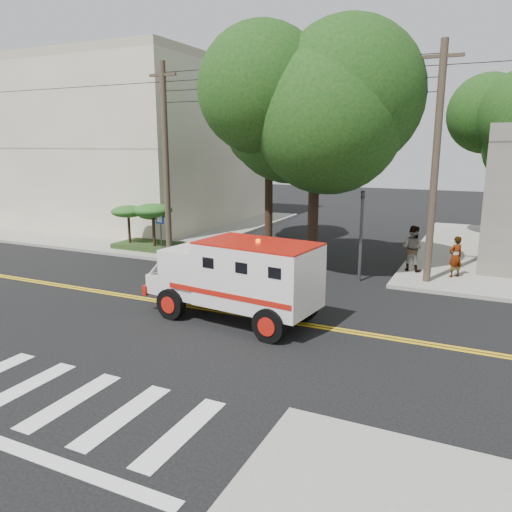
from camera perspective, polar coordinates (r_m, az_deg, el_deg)
The scene contains 14 objects.
ground at distance 16.78m, azimuth -5.87°, elevation -6.00°, with size 100.00×100.00×0.00m, color black.
sidewalk_nw at distance 35.16m, azimuth -13.41°, elevation 3.67°, with size 17.00×17.00×0.15m, color gray.
building_left at distance 37.19m, azimuth -14.82°, elevation 11.93°, with size 16.00×14.00×10.00m, color #BAB299.
utility_pole_left at distance 24.02m, azimuth -10.25°, elevation 10.43°, with size 0.28×0.28×9.00m, color #382D23.
utility_pole_right at distance 19.89m, azimuth 19.79°, elevation 9.48°, with size 0.28×0.28×9.00m, color #382D23.
tree_main at distance 20.86m, azimuth 7.81°, elevation 17.63°, with size 6.08×5.70×9.85m.
tree_left at distance 27.63m, azimuth 1.94°, elevation 13.43°, with size 4.48×4.20×7.70m.
tree_right at distance 29.35m, azimuth 27.08°, elevation 12.76°, with size 4.80×4.50×8.20m.
traffic_signal at distance 19.94m, azimuth 11.96°, elevation 3.37°, with size 0.15×0.18×3.60m.
accessibility_sign at distance 24.82m, azimuth -10.87°, elevation 3.19°, with size 0.45×0.10×2.02m.
palm_planter at distance 25.87m, azimuth -12.52°, elevation 4.12°, with size 3.52×2.63×2.36m.
armored_truck at distance 15.21m, azimuth -2.08°, elevation -2.22°, with size 5.78×2.80×2.54m.
pedestrian_a at distance 21.36m, azimuth 21.84°, elevation -0.08°, with size 0.60×0.40×1.65m, color gray.
pedestrian_b at distance 21.81m, azimuth 17.43°, elevation 0.85°, with size 0.93×0.72×1.91m, color gray.
Camera 1 is at (8.31, -13.57, 5.34)m, focal length 35.00 mm.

